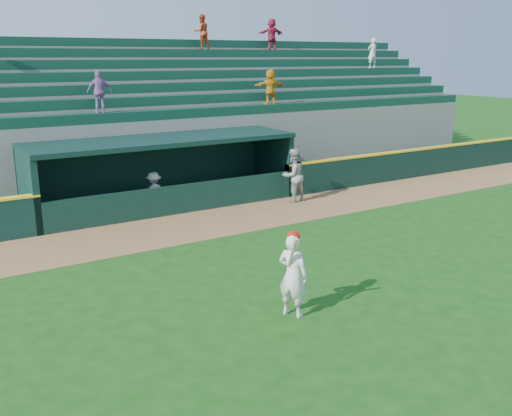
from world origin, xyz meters
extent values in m
plane|color=#164310|center=(0.00, 0.00, 0.00)|extent=(120.00, 120.00, 0.00)
cube|color=brown|center=(0.00, 4.90, 0.01)|extent=(40.00, 3.00, 0.01)
cube|color=black|center=(12.25, 6.55, 0.60)|extent=(15.50, 0.30, 1.20)
cube|color=gold|center=(12.25, 6.55, 1.23)|extent=(15.50, 0.32, 0.06)
imported|color=#989893|center=(4.26, 5.81, 0.99)|extent=(1.03, 0.84, 1.97)
imported|color=#A8A7A2|center=(-0.70, 7.00, 0.72)|extent=(0.98, 0.63, 1.43)
cube|color=slate|center=(0.00, 7.70, 0.02)|extent=(9.00, 2.60, 0.04)
cube|color=black|center=(-4.60, 7.70, 1.15)|extent=(0.20, 2.60, 2.30)
cube|color=black|center=(4.60, 7.70, 1.15)|extent=(0.20, 2.60, 2.30)
cube|color=black|center=(0.00, 9.00, 1.15)|extent=(9.40, 0.20, 2.30)
cube|color=black|center=(0.00, 7.70, 2.38)|extent=(9.40, 2.80, 0.16)
cube|color=black|center=(0.00, 6.48, 0.50)|extent=(9.00, 0.16, 1.00)
cube|color=brown|center=(0.00, 8.50, 0.25)|extent=(8.40, 0.45, 0.10)
cube|color=slate|center=(0.00, 9.53, 1.46)|extent=(34.00, 0.85, 2.91)
cube|color=#0F3828|center=(0.00, 9.41, 3.09)|extent=(34.00, 0.60, 0.36)
cube|color=slate|center=(0.00, 10.38, 1.68)|extent=(34.00, 0.85, 3.36)
cube|color=#0F3828|center=(0.00, 10.26, 3.54)|extent=(34.00, 0.60, 0.36)
cube|color=slate|center=(0.00, 11.22, 1.91)|extent=(34.00, 0.85, 3.81)
cube|color=#0F3828|center=(0.00, 11.11, 3.99)|extent=(34.00, 0.60, 0.36)
cube|color=slate|center=(0.00, 12.07, 2.13)|extent=(34.00, 0.85, 4.26)
cube|color=#0F3828|center=(0.00, 11.96, 4.44)|extent=(34.00, 0.60, 0.36)
cube|color=slate|center=(0.00, 12.93, 2.35)|extent=(34.00, 0.85, 4.71)
cube|color=#0F3828|center=(0.00, 12.81, 4.89)|extent=(34.00, 0.60, 0.36)
cube|color=slate|center=(0.00, 13.78, 2.58)|extent=(34.00, 0.85, 5.16)
cube|color=#0F3828|center=(0.00, 13.66, 5.34)|extent=(34.00, 0.60, 0.36)
cube|color=slate|center=(0.00, 14.62, 2.80)|extent=(34.00, 0.85, 5.61)
cube|color=#0F3828|center=(0.00, 14.51, 5.79)|extent=(34.00, 0.60, 0.36)
cube|color=slate|center=(0.00, 15.20, 2.80)|extent=(34.50, 0.30, 5.61)
imported|color=#B11B38|center=(8.51, 13.68, 6.27)|extent=(1.41, 0.51, 1.49)
imported|color=#A161A6|center=(-1.60, 9.43, 4.00)|extent=(0.91, 0.50, 1.47)
imported|color=orange|center=(5.62, 9.43, 3.98)|extent=(1.37, 0.59, 1.43)
imported|color=silver|center=(13.69, 11.97, 5.37)|extent=(0.58, 0.41, 1.51)
imported|color=#A63519|center=(4.65, 13.68, 6.29)|extent=(0.76, 0.60, 1.54)
imported|color=silver|center=(-1.38, -1.99, 0.88)|extent=(0.67, 0.77, 1.77)
sphere|color=red|center=(-1.38, -1.99, 1.70)|extent=(0.27, 0.27, 0.27)
cylinder|color=tan|center=(-1.56, -2.21, 1.47)|extent=(0.23, 0.50, 0.76)
camera|label=1|loc=(-7.80, -10.80, 5.20)|focal=40.00mm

